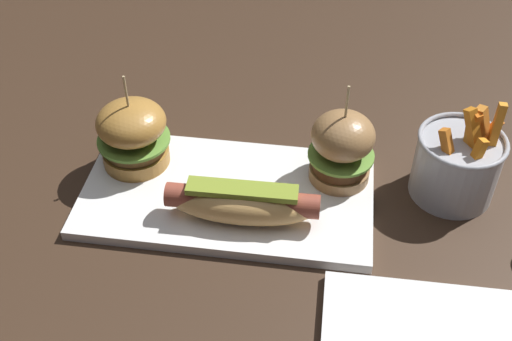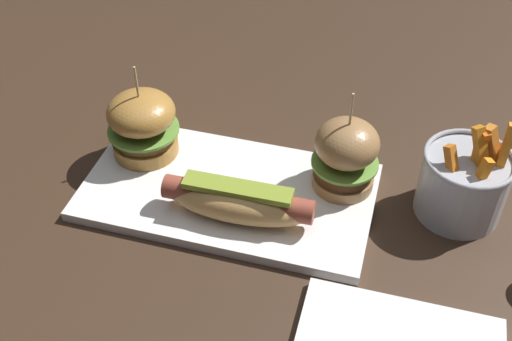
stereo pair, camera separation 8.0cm
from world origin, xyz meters
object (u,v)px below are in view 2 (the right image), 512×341
at_px(platter_main, 228,192).
at_px(fries_bucket, 464,183).
at_px(hot_dog, 238,201).
at_px(slider_right, 346,155).
at_px(slider_left, 143,124).

bearing_deg(platter_main, fries_bucket, 10.68).
height_order(hot_dog, slider_right, slider_right).
relative_size(slider_right, fries_bucket, 1.01).
height_order(platter_main, hot_dog, hot_dog).
distance_m(hot_dog, slider_left, 0.18).
relative_size(slider_left, slider_right, 0.95).
bearing_deg(slider_right, platter_main, -161.24).
relative_size(platter_main, fries_bucket, 2.64).
relative_size(hot_dog, slider_left, 1.38).
height_order(slider_left, fries_bucket, slider_left).
xyz_separation_m(slider_left, slider_right, (0.27, 0.01, 0.00)).
bearing_deg(fries_bucket, platter_main, -169.32).
xyz_separation_m(platter_main, slider_right, (0.14, 0.05, 0.06)).
relative_size(hot_dog, fries_bucket, 1.33).
bearing_deg(platter_main, slider_right, 18.76).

